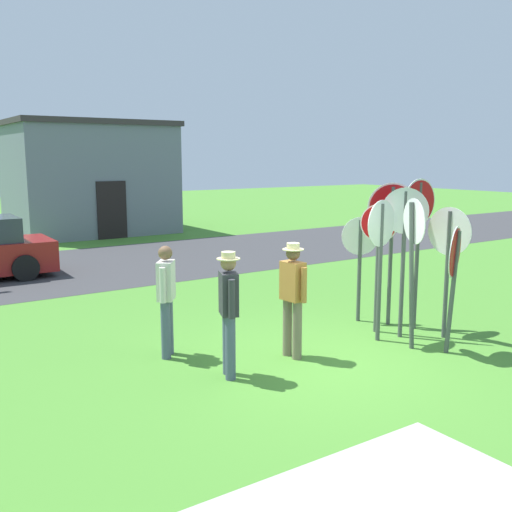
% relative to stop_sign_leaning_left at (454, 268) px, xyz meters
% --- Properties ---
extents(ground_plane, '(80.00, 80.00, 0.00)m').
position_rel_stop_sign_leaning_left_xyz_m(ground_plane, '(-1.96, 0.76, -1.34)').
color(ground_plane, '#47842D').
extents(street_asphalt, '(60.00, 6.40, 0.01)m').
position_rel_stop_sign_leaning_left_xyz_m(street_asphalt, '(-1.96, 10.17, -1.33)').
color(street_asphalt, '#38383A').
rests_on(street_asphalt, ground).
extents(building_background, '(5.97, 4.91, 4.32)m').
position_rel_stop_sign_leaning_left_xyz_m(building_background, '(0.28, 17.48, 0.83)').
color(building_background, slate).
rests_on(building_background, ground).
extents(stop_sign_leaning_left, '(0.73, 0.40, 1.96)m').
position_rel_stop_sign_leaning_left_xyz_m(stop_sign_leaning_left, '(0.00, 0.00, 0.00)').
color(stop_sign_leaning_left, '#474C4C').
rests_on(stop_sign_leaning_left, ground).
extents(stop_sign_rear_right, '(0.74, 0.16, 2.31)m').
position_rel_stop_sign_leaning_left_xyz_m(stop_sign_rear_right, '(-0.46, 1.07, 0.24)').
color(stop_sign_rear_right, '#474C4C').
rests_on(stop_sign_rear_right, ground).
extents(stop_sign_center_cluster, '(0.34, 0.56, 2.20)m').
position_rel_stop_sign_leaning_left_xyz_m(stop_sign_center_cluster, '(-0.14, 1.44, 0.14)').
color(stop_sign_center_cluster, '#474C4C').
rests_on(stop_sign_center_cluster, ground).
extents(stop_sign_nearest, '(0.79, 0.07, 2.62)m').
position_rel_stop_sign_leaning_left_xyz_m(stop_sign_nearest, '(0.56, 1.19, 0.46)').
color(stop_sign_nearest, '#474C4C').
rests_on(stop_sign_nearest, ground).
extents(stop_sign_rear_left, '(0.61, 0.34, 1.92)m').
position_rel_stop_sign_leaning_left_xyz_m(stop_sign_rear_left, '(0.09, 2.10, -0.04)').
color(stop_sign_rear_left, '#474C4C').
rests_on(stop_sign_rear_left, ground).
extents(stop_sign_tallest, '(0.52, 0.59, 2.49)m').
position_rel_stop_sign_leaning_left_xyz_m(stop_sign_tallest, '(0.01, 1.01, 0.37)').
color(stop_sign_tallest, '#474C4C').
rests_on(stop_sign_tallest, ground).
extents(stop_sign_far_back, '(0.10, 0.79, 2.18)m').
position_rel_stop_sign_leaning_left_xyz_m(stop_sign_far_back, '(0.57, 0.56, 0.16)').
color(stop_sign_far_back, '#474C4C').
rests_on(stop_sign_far_back, ground).
extents(stop_sign_low_front, '(0.71, 0.52, 2.54)m').
position_rel_stop_sign_leaning_left_xyz_m(stop_sign_low_front, '(0.38, 1.62, 0.43)').
color(stop_sign_low_front, '#474C4C').
rests_on(stop_sign_low_front, ground).
extents(stop_sign_leaning_right, '(0.31, 0.67, 2.37)m').
position_rel_stop_sign_leaning_left_xyz_m(stop_sign_leaning_right, '(-0.36, 0.49, 0.27)').
color(stop_sign_leaning_right, '#474C4C').
rests_on(stop_sign_leaning_right, ground).
extents(person_on_left, '(0.39, 0.47, 1.69)m').
position_rel_stop_sign_leaning_left_xyz_m(person_on_left, '(-3.65, 2.30, -0.39)').
color(person_on_left, '#4C5670').
rests_on(person_on_left, ground).
extents(person_near_signs, '(0.31, 0.57, 1.74)m').
position_rel_stop_sign_leaning_left_xyz_m(person_near_signs, '(-2.12, 1.21, -0.35)').
color(person_near_signs, '#7A6B56').
rests_on(person_near_signs, ground).
extents(person_in_teal, '(0.34, 0.54, 1.74)m').
position_rel_stop_sign_leaning_left_xyz_m(person_in_teal, '(-3.32, 1.07, -0.35)').
color(person_in_teal, '#4C5670').
rests_on(person_in_teal, ground).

